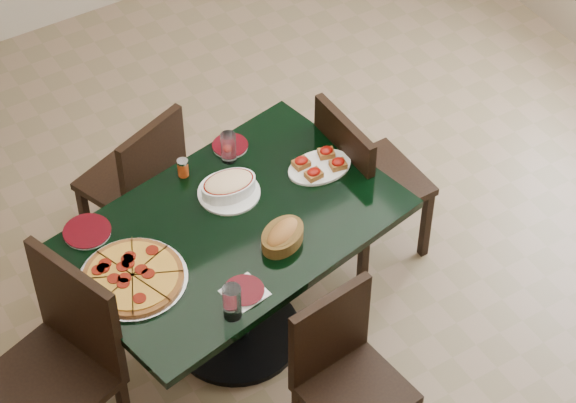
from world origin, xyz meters
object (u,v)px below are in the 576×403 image
chair_right (361,177)px  pepperoni_pizza (133,277)px  bruschetta_platter (320,165)px  main_table (232,254)px  chair_near (344,371)px  chair_far (140,179)px  chair_left (61,357)px  bread_basket (283,235)px  lasagna_casserole (229,186)px

chair_right → pepperoni_pizza: chair_right is taller
chair_right → bruschetta_platter: chair_right is taller
main_table → chair_near: bearing=-92.1°
chair_far → bruschetta_platter: size_ratio=2.77×
main_table → chair_left: size_ratio=1.55×
pepperoni_pizza → bread_basket: (0.62, -0.14, 0.02)m
chair_right → bruschetta_platter: size_ratio=2.99×
main_table → bread_basket: size_ratio=5.90×
pepperoni_pizza → main_table: bearing=7.2°
chair_left → pepperoni_pizza: 0.42m
bread_basket → lasagna_casserole: bearing=71.9°
chair_left → bread_basket: size_ratio=3.80×
main_table → chair_right: bearing=-0.7°
chair_right → bruschetta_platter: bearing=99.3°
chair_far → lasagna_casserole: bearing=88.2°
chair_left → lasagna_casserole: chair_left is taller
pepperoni_pizza → bread_basket: 0.64m
main_table → chair_far: bearing=86.8°
chair_far → chair_right: 1.05m
chair_left → lasagna_casserole: bearing=88.5°
main_table → lasagna_casserole: 0.30m
chair_near → bread_basket: bread_basket is taller
chair_left → chair_right: bearing=80.6°
chair_far → bread_basket: (0.24, -0.92, 0.31)m
chair_left → bruschetta_platter: 1.40m
lasagna_casserole → main_table: bearing=-111.8°
chair_near → pepperoni_pizza: 0.94m
main_table → pepperoni_pizza: pepperoni_pizza is taller
pepperoni_pizza → chair_far: bearing=63.8°
chair_near → lasagna_casserole: size_ratio=3.06×
bruschetta_platter → lasagna_casserole: bearing=173.3°
chair_near → chair_left: bearing=142.2°
bruschetta_platter → pepperoni_pizza: bearing=-167.9°
bread_basket → chair_right: bearing=2.1°
lasagna_casserole → bruschetta_platter: 0.43m
lasagna_casserole → bruschetta_platter: (0.42, -0.07, -0.02)m
chair_left → bruschetta_platter: size_ratio=3.25×
chair_far → chair_right: (0.88, -0.58, 0.04)m
main_table → bread_basket: bearing=-66.6°
bread_basket → pepperoni_pizza: bearing=141.7°
chair_far → lasagna_casserole: size_ratio=3.13×
bruschetta_platter → chair_right: bearing=13.1°
lasagna_casserole → bread_basket: size_ratio=1.03×
main_table → chair_left: chair_left is taller
chair_far → bruschetta_platter: bearing=113.7°
bruschetta_platter → main_table: bearing=-166.2°
chair_far → chair_near: chair_far is taller
main_table → lasagna_casserole: bearing=51.9°
main_table → chair_near: 0.73m
pepperoni_pizza → bruschetta_platter: bearing=9.0°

